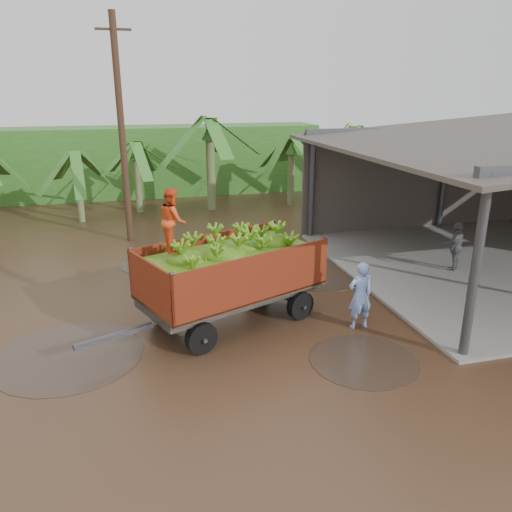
{
  "coord_description": "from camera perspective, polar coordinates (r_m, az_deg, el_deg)",
  "views": [
    {
      "loc": [
        -1.45,
        -11.81,
        5.51
      ],
      "look_at": [
        1.57,
        -0.24,
        1.48
      ],
      "focal_mm": 35.0,
      "sensor_mm": 36.0,
      "label": 1
    }
  ],
  "objects": [
    {
      "name": "man_blue",
      "position": [
        12.15,
        11.81,
        -4.42
      ],
      "size": [
        0.63,
        0.42,
        1.67
      ],
      "primitive_type": "imported",
      "rotation": [
        0.0,
        0.0,
        3.18
      ],
      "color": "#7FA1E8",
      "rests_on": "ground"
    },
    {
      "name": "ground",
      "position": [
        13.11,
        -6.98,
        -6.4
      ],
      "size": [
        100.0,
        100.0,
        0.0
      ],
      "primitive_type": "plane",
      "color": "black",
      "rests_on": "ground"
    },
    {
      "name": "banana_trailer",
      "position": [
        12.05,
        -2.93,
        -1.79
      ],
      "size": [
        6.01,
        3.59,
        3.45
      ],
      "rotation": [
        0.0,
        0.0,
        0.39
      ],
      "color": "#9C2D16",
      "rests_on": "ground"
    },
    {
      "name": "man_grey",
      "position": [
        16.74,
        21.91,
        0.96
      ],
      "size": [
        1.01,
        0.9,
        1.64
      ],
      "primitive_type": "imported",
      "rotation": [
        0.0,
        0.0,
        3.79
      ],
      "color": "slate",
      "rests_on": "ground"
    },
    {
      "name": "hedge_north",
      "position": [
        28.06,
        -15.89,
        10.31
      ],
      "size": [
        22.0,
        3.0,
        3.6
      ],
      "primitive_type": "cube",
      "color": "#2D661E",
      "rests_on": "ground"
    },
    {
      "name": "banana_plants",
      "position": [
        19.14,
        -25.02,
        6.03
      ],
      "size": [
        25.16,
        19.76,
        4.45
      ],
      "color": "#2D661E",
      "rests_on": "ground"
    },
    {
      "name": "utility_pole",
      "position": [
        18.93,
        -15.1,
        13.58
      ],
      "size": [
        1.2,
        0.24,
        7.99
      ],
      "color": "#47301E",
      "rests_on": "ground"
    }
  ]
}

